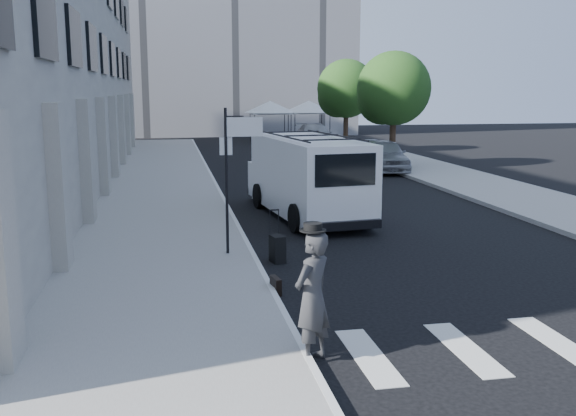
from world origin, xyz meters
name	(u,v)px	position (x,y,z in m)	size (l,w,h in m)	color
ground	(371,293)	(0.00, 0.00, 0.00)	(120.00, 120.00, 0.00)	black
sidewalk_left	(162,183)	(-4.25, 16.00, 0.07)	(4.50, 48.00, 0.15)	gray
sidewalk_right	(417,166)	(9.00, 20.00, 0.07)	(4.00, 56.00, 0.15)	gray
sign_pole	(236,150)	(-2.36, 3.20, 2.65)	(1.03, 0.07, 3.50)	black
tree_near	(391,91)	(7.50, 20.15, 3.97)	(3.80, 3.83, 6.03)	black
tree_far	(344,91)	(7.50, 29.15, 3.97)	(3.80, 3.83, 6.03)	black
tent_left	(270,107)	(4.00, 38.00, 2.71)	(4.00, 4.00, 3.20)	black
tent_right	(309,107)	(7.20, 38.50, 2.71)	(4.00, 4.00, 3.20)	black
businessman	(312,297)	(-1.90, -3.00, 1.01)	(0.74, 0.49, 2.03)	#313133
briefcase	(276,285)	(-1.90, 0.33, 0.17)	(0.12, 0.44, 0.34)	black
suitcase	(277,249)	(-1.46, 2.70, 0.33)	(0.36, 0.50, 1.25)	black
cargo_van	(306,176)	(0.42, 8.12, 1.31)	(3.02, 7.03, 2.55)	white
parked_car_a	(384,155)	(6.73, 18.78, 0.82)	(1.93, 4.79, 1.63)	#94969C
parked_car_b	(367,152)	(6.80, 21.81, 0.66)	(1.41, 4.03, 1.33)	#4F5056
parked_car_c	(315,136)	(6.29, 32.43, 0.82)	(2.30, 5.67, 1.64)	#A4A7AC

